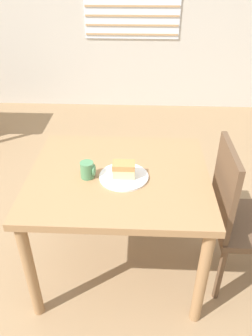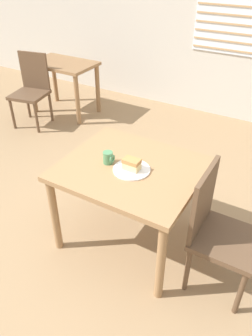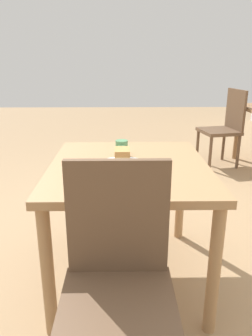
{
  "view_description": "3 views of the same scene",
  "coord_description": "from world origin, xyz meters",
  "px_view_note": "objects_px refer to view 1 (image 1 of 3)",
  "views": [
    {
      "loc": [
        0.25,
        -1.18,
        1.72
      ],
      "look_at": [
        0.18,
        0.31,
        0.75
      ],
      "focal_mm": 35.0,
      "sensor_mm": 36.0,
      "label": 1
    },
    {
      "loc": [
        1.1,
        -1.39,
        2.04
      ],
      "look_at": [
        0.13,
        0.26,
        0.72
      ],
      "focal_mm": 35.0,
      "sensor_mm": 36.0,
      "label": 2
    },
    {
      "loc": [
        1.85,
        0.26,
        1.26
      ],
      "look_at": [
        0.22,
        0.28,
        0.71
      ],
      "focal_mm": 35.0,
      "sensor_mm": 36.0,
      "label": 3
    }
  ],
  "objects_px": {
    "plate": "(124,177)",
    "cake_slice": "(124,169)",
    "coffee_mug": "(88,170)",
    "chair_near_window": "(241,215)",
    "dining_table_near": "(119,188)"
  },
  "relations": [
    {
      "from": "cake_slice",
      "to": "plate",
      "type": "bearing_deg",
      "value": 99.32
    },
    {
      "from": "chair_near_window",
      "to": "coffee_mug",
      "type": "height_order",
      "value": "chair_near_window"
    },
    {
      "from": "dining_table_near",
      "to": "coffee_mug",
      "type": "height_order",
      "value": "coffee_mug"
    },
    {
      "from": "coffee_mug",
      "to": "dining_table_near",
      "type": "bearing_deg",
      "value": 13.54
    },
    {
      "from": "plate",
      "to": "coffee_mug",
      "type": "height_order",
      "value": "coffee_mug"
    },
    {
      "from": "cake_slice",
      "to": "chair_near_window",
      "type": "bearing_deg",
      "value": -1.8
    },
    {
      "from": "cake_slice",
      "to": "coffee_mug",
      "type": "xyz_separation_m",
      "value": [
        -0.19,
        -0.0,
        -0.01
      ]
    },
    {
      "from": "dining_table_near",
      "to": "chair_near_window",
      "type": "xyz_separation_m",
      "value": [
        0.69,
        -0.06,
        -0.12
      ]
    },
    {
      "from": "plate",
      "to": "cake_slice",
      "type": "xyz_separation_m",
      "value": [
        0.0,
        -0.0,
        0.05
      ]
    },
    {
      "from": "dining_table_near",
      "to": "chair_near_window",
      "type": "bearing_deg",
      "value": -4.79
    },
    {
      "from": "chair_near_window",
      "to": "dining_table_near",
      "type": "bearing_deg",
      "value": 85.21
    },
    {
      "from": "dining_table_near",
      "to": "cake_slice",
      "type": "xyz_separation_m",
      "value": [
        0.03,
        -0.04,
        0.15
      ]
    },
    {
      "from": "plate",
      "to": "coffee_mug",
      "type": "relative_size",
      "value": 2.89
    },
    {
      "from": "plate",
      "to": "cake_slice",
      "type": "bearing_deg",
      "value": -80.68
    },
    {
      "from": "dining_table_near",
      "to": "plate",
      "type": "distance_m",
      "value": 0.11
    }
  ]
}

